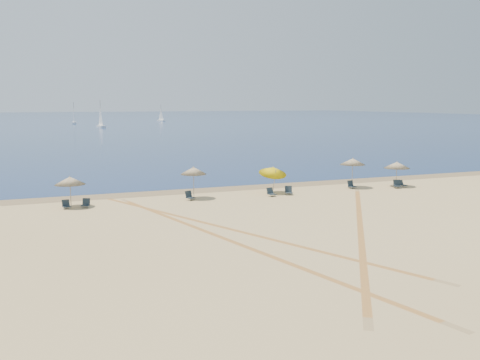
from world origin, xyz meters
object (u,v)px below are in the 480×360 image
at_px(umbrella_5, 397,165).
at_px(sailboat_3, 161,116).
at_px(umbrella_2, 194,171).
at_px(chair_6, 289,191).
at_px(umbrella_3, 273,170).
at_px(chair_9, 403,184).
at_px(sailboat_2, 74,117).
at_px(sailboat_0, 101,119).
at_px(chair_8, 397,184).
at_px(chair_4, 190,196).
at_px(umbrella_1, 70,181).
at_px(chair_3, 86,204).
at_px(chair_5, 271,193).
at_px(umbrella_4, 353,162).
at_px(chair_7, 351,185).
at_px(chair_2, 66,205).

xyz_separation_m(umbrella_5, sailboat_3, (18.54, 171.86, 0.09)).
xyz_separation_m(umbrella_2, chair_6, (7.62, -1.07, -1.87)).
distance_m(umbrella_3, chair_9, 12.21).
bearing_deg(umbrella_3, sailboat_2, 91.42).
bearing_deg(sailboat_0, chair_8, -94.51).
xyz_separation_m(umbrella_2, chair_4, (-0.46, -0.46, -1.87)).
height_order(umbrella_3, sailboat_2, sailboat_2).
relative_size(umbrella_1, sailboat_0, 0.28).
distance_m(umbrella_3, chair_8, 11.38).
relative_size(chair_3, chair_5, 1.03).
bearing_deg(sailboat_3, umbrella_4, -115.60).
xyz_separation_m(umbrella_4, chair_7, (-0.31, -0.38, -1.99)).
relative_size(umbrella_5, chair_6, 2.74).
height_order(umbrella_1, umbrella_4, umbrella_4).
distance_m(chair_4, sailboat_3, 175.61).
height_order(chair_3, chair_4, chair_4).
bearing_deg(chair_8, sailboat_2, 119.69).
bearing_deg(chair_3, umbrella_1, 173.96).
bearing_deg(chair_2, umbrella_4, -6.05).
bearing_deg(umbrella_3, umbrella_2, -179.97).
relative_size(umbrella_1, chair_5, 3.00).
xyz_separation_m(umbrella_1, umbrella_2, (9.09, 0.10, 0.28)).
distance_m(umbrella_4, chair_3, 22.59).
bearing_deg(chair_6, sailboat_2, 111.83).
distance_m(umbrella_1, chair_2, 1.72).
bearing_deg(umbrella_3, chair_8, -7.75).
relative_size(umbrella_4, chair_4, 3.11).
bearing_deg(chair_2, sailboat_0, 74.49).
relative_size(umbrella_1, umbrella_4, 0.85).
relative_size(umbrella_3, umbrella_4, 0.94).
bearing_deg(umbrella_4, chair_5, -170.97).
bearing_deg(chair_2, chair_5, -10.14).
xyz_separation_m(umbrella_3, chair_7, (7.35, -0.27, -1.58)).
relative_size(chair_6, sailboat_0, 0.10).
xyz_separation_m(chair_3, sailboat_2, (10.88, 159.65, 2.00)).
relative_size(chair_5, chair_8, 0.86).
bearing_deg(umbrella_5, umbrella_1, 178.67).
distance_m(umbrella_4, sailboat_3, 172.48).
height_order(chair_3, sailboat_3, sailboat_3).
bearing_deg(chair_5, umbrella_5, -9.54).
bearing_deg(chair_9, chair_7, 145.10).
bearing_deg(chair_3, sailboat_3, 96.67).
distance_m(umbrella_5, chair_7, 4.62).
height_order(umbrella_1, umbrella_2, umbrella_2).
xyz_separation_m(umbrella_3, sailboat_3, (30.19, 171.12, 0.11)).
bearing_deg(sailboat_0, sailboat_2, 89.86).
relative_size(umbrella_3, chair_9, 3.37).
distance_m(chair_8, chair_9, 0.96).
xyz_separation_m(umbrella_3, chair_3, (-14.84, -0.60, -1.60)).
bearing_deg(umbrella_5, chair_5, -177.80).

